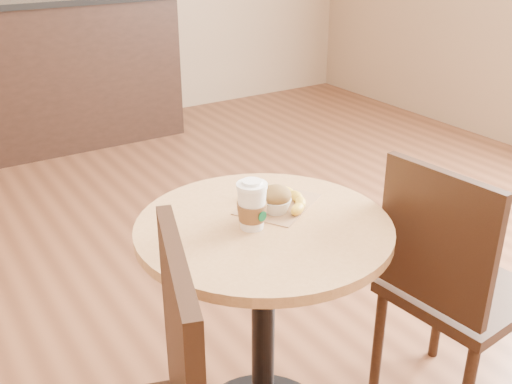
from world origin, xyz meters
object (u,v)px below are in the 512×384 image
Objects in this scene: coffee_cup at (252,207)px; muffin at (276,199)px; cafe_table at (263,288)px; chair_right at (451,285)px; banana at (284,198)px.

coffee_cup reaches higher than muffin.
muffin is (0.11, 0.04, -0.02)m from coffee_cup.
chair_right is (0.53, -0.24, -0.04)m from cafe_table.
muffin is (0.07, 0.04, 0.25)m from cafe_table.
chair_right is at bearing -24.58° from cafe_table.
cafe_table is 5.37× the size of coffee_cup.
muffin is at bearing 53.40° from chair_right.
muffin is at bearing 9.45° from coffee_cup.
cafe_table is 0.27m from banana.
cafe_table is 0.58m from chair_right.
chair_right is 0.62m from muffin.
banana is at bearing 32.37° from cafe_table.
chair_right is 0.69m from coffee_cup.
cafe_table is at bearing 59.95° from chair_right.
coffee_cup is at bearing -159.12° from muffin.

